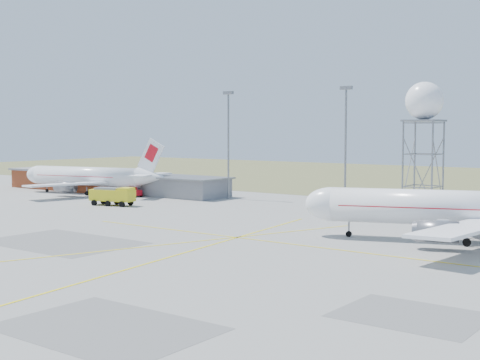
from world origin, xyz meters
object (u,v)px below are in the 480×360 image
Objects in this scene: radar_tower at (424,142)px; baggage_tug at (135,193)px; airliner_main at (453,209)px; airliner_far at (90,177)px; fire_truck at (113,197)px.

baggage_tug is (-57.50, -3.16, -10.62)m from radar_tower.
airliner_main is 69.99m from baggage_tug.
airliner_main is 1.79× the size of radar_tower.
airliner_main is 81.10m from airliner_far.
airliner_main is 1.07× the size of airliner_far.
airliner_far is at bearing -170.67° from baggage_tug.
radar_tower is (69.16, 4.61, 7.80)m from airliner_far.
baggage_tug is at bearing -176.85° from radar_tower.
fire_truck is (19.55, -11.36, -2.02)m from airliner_far.
radar_tower reaches higher than baggage_tug.
airliner_main reaches higher than airliner_far.
airliner_far is (-80.01, 13.23, -0.33)m from airliner_main.
airliner_main reaches higher than fire_truck.
airliner_main is 60.54m from fire_truck.
airliner_far is at bearing 136.18° from fire_truck.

